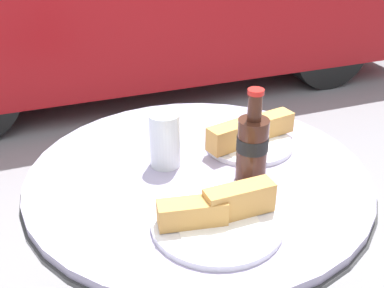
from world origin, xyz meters
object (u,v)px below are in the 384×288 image
(lunch_plate_near, at_px, (249,136))
(drinking_glass, at_px, (165,142))
(cola_bottle_left, at_px, (252,146))
(lunch_plate_far, at_px, (218,215))
(bistro_table, at_px, (198,235))

(lunch_plate_near, bearing_deg, drinking_glass, -176.82)
(cola_bottle_left, height_order, lunch_plate_far, cola_bottle_left)
(bistro_table, xyz_separation_m, drinking_glass, (-0.06, 0.06, 0.24))
(lunch_plate_far, bearing_deg, drinking_glass, 95.46)
(bistro_table, xyz_separation_m, lunch_plate_near, (0.16, 0.07, 0.20))
(drinking_glass, distance_m, lunch_plate_near, 0.22)
(drinking_glass, xyz_separation_m, lunch_plate_far, (0.02, -0.24, -0.04))
(drinking_glass, xyz_separation_m, lunch_plate_near, (0.21, 0.01, -0.03))
(cola_bottle_left, height_order, drinking_glass, cola_bottle_left)
(cola_bottle_left, bearing_deg, drinking_glass, 140.88)
(bistro_table, xyz_separation_m, lunch_plate_far, (-0.03, -0.19, 0.20))
(cola_bottle_left, xyz_separation_m, lunch_plate_near, (0.06, 0.13, -0.06))
(cola_bottle_left, relative_size, drinking_glass, 1.65)
(bistro_table, distance_m, lunch_plate_near, 0.27)
(bistro_table, relative_size, cola_bottle_left, 3.70)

